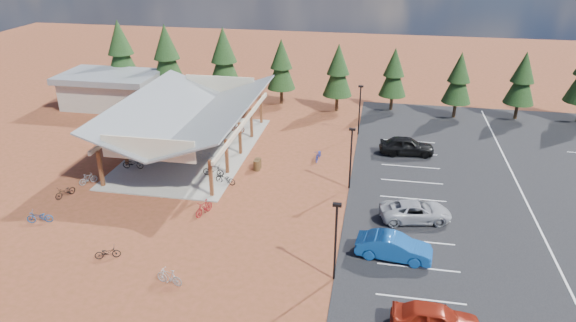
{
  "coord_description": "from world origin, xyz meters",
  "views": [
    {
      "loc": [
        6.87,
        -35.02,
        19.01
      ],
      "look_at": [
        -0.02,
        2.06,
        1.94
      ],
      "focal_mm": 32.0,
      "sensor_mm": 36.0,
      "label": 1
    }
  ],
  "objects": [
    {
      "name": "ground",
      "position": [
        0.0,
        0.0,
        0.0
      ],
      "size": [
        140.0,
        140.0,
        0.0
      ],
      "primitive_type": "plane",
      "color": "brown",
      "rests_on": "ground"
    },
    {
      "name": "asphalt_lot",
      "position": [
        18.5,
        3.0,
        0.02
      ],
      "size": [
        27.0,
        44.0,
        0.04
      ],
      "primitive_type": "cube",
      "color": "black",
      "rests_on": "ground"
    },
    {
      "name": "concrete_pad",
      "position": [
        -10.0,
        7.0,
        0.05
      ],
      "size": [
        10.6,
        18.6,
        0.1
      ],
      "primitive_type": "cube",
      "color": "gray",
      "rests_on": "ground"
    },
    {
      "name": "bike_pavilion",
      "position": [
        -10.0,
        7.0,
        3.82
      ],
      "size": [
        11.65,
        19.4,
        4.97
      ],
      "color": "#582619",
      "rests_on": "concrete_pad"
    },
    {
      "name": "outbuilding",
      "position": [
        -24.0,
        18.0,
        2.03
      ],
      "size": [
        11.0,
        7.0,
        3.9
      ],
      "color": "#ADA593",
      "rests_on": "ground"
    },
    {
      "name": "lamp_post_0",
      "position": [
        5.0,
        -10.0,
        2.98
      ],
      "size": [
        0.5,
        0.25,
        5.14
      ],
      "color": "black",
      "rests_on": "ground"
    },
    {
      "name": "lamp_post_1",
      "position": [
        5.0,
        2.0,
        2.98
      ],
      "size": [
        0.5,
        0.25,
        5.14
      ],
      "color": "black",
      "rests_on": "ground"
    },
    {
      "name": "lamp_post_2",
      "position": [
        5.0,
        14.0,
        2.98
      ],
      "size": [
        0.5,
        0.25,
        5.14
      ],
      "color": "black",
      "rests_on": "ground"
    },
    {
      "name": "trash_bin_0",
      "position": [
        -3.1,
        3.89,
        0.45
      ],
      "size": [
        0.6,
        0.6,
        0.9
      ],
      "primitive_type": "cylinder",
      "color": "#4A331A",
      "rests_on": "ground"
    },
    {
      "name": "trash_bin_1",
      "position": [
        -3.09,
        4.36,
        0.45
      ],
      "size": [
        0.6,
        0.6,
        0.9
      ],
      "primitive_type": "cylinder",
      "color": "#4A331A",
      "rests_on": "ground"
    },
    {
      "name": "pine_0",
      "position": [
        -24.39,
        22.26,
        5.69
      ],
      "size": [
        4.0,
        4.0,
        9.31
      ],
      "color": "#382314",
      "rests_on": "ground"
    },
    {
      "name": "pine_1",
      "position": [
        -18.04,
        21.17,
        5.62
      ],
      "size": [
        3.95,
        3.95,
        9.19
      ],
      "color": "#382314",
      "rests_on": "ground"
    },
    {
      "name": "pine_2",
      "position": [
        -11.08,
        21.2,
        5.52
      ],
      "size": [
        3.88,
        3.88,
        9.04
      ],
      "color": "#382314",
      "rests_on": "ground"
    },
    {
      "name": "pine_3",
      "position": [
        -4.62,
        22.57,
        4.7
      ],
      "size": [
        3.3,
        3.3,
        7.7
      ],
      "color": "#382314",
      "rests_on": "ground"
    },
    {
      "name": "pine_4",
      "position": [
        2.11,
        21.09,
        4.69
      ],
      "size": [
        3.3,
        3.3,
        7.68
      ],
      "color": "#382314",
      "rests_on": "ground"
    },
    {
      "name": "pine_5",
      "position": [
        8.24,
        22.59,
        4.38
      ],
      "size": [
        3.08,
        3.08,
        7.18
      ],
      "color": "#382314",
      "rests_on": "ground"
    },
    {
      "name": "pine_6",
      "position": [
        15.1,
        21.21,
        4.43
      ],
      "size": [
        3.12,
        3.12,
        7.27
      ],
      "color": "#382314",
      "rests_on": "ground"
    },
    {
      "name": "pine_7",
      "position": [
        21.68,
        21.92,
        4.54
      ],
      "size": [
        3.19,
        3.19,
        7.43
      ],
      "color": "#382314",
      "rests_on": "ground"
    },
    {
      "name": "bike_0",
      "position": [
        -13.64,
        2.07,
        0.58
      ],
      "size": [
        1.88,
        0.79,
        0.96
      ],
      "primitive_type": "imported",
      "rotation": [
        0.0,
        0.0,
        1.66
      ],
      "color": "black",
      "rests_on": "concrete_pad"
    },
    {
      "name": "bike_1",
      "position": [
        -12.61,
        5.98,
        0.64
      ],
      "size": [
        1.8,
        0.57,
        1.07
      ],
      "primitive_type": "imported",
      "rotation": [
        0.0,
        0.0,
        1.53
      ],
      "color": "gray",
      "rests_on": "concrete_pad"
    },
    {
      "name": "bike_2",
      "position": [
        -13.14,
        7.59,
        0.53
      ],
      "size": [
        1.72,
        0.97,
        0.86
      ],
      "primitive_type": "imported",
      "rotation": [
        0.0,
        0.0,
        1.83
      ],
      "color": "navy",
      "rests_on": "concrete_pad"
    },
    {
      "name": "bike_3",
      "position": [
        -13.63,
        13.31,
        0.58
      ],
      "size": [
        1.65,
        0.61,
        0.97
      ],
      "primitive_type": "imported",
      "rotation": [
        0.0,
        0.0,
        1.67
      ],
      "color": "maroon",
      "rests_on": "concrete_pad"
    },
    {
      "name": "bike_4",
      "position": [
        -6.39,
        2.0,
        0.58
      ],
      "size": [
        1.83,
        0.67,
        0.96
      ],
      "primitive_type": "imported",
      "rotation": [
        0.0,
        0.0,
        1.55
      ],
      "color": "black",
      "rests_on": "concrete_pad"
    },
    {
      "name": "bike_5",
      "position": [
        -7.85,
        4.54,
        0.64
      ],
      "size": [
        1.83,
        0.68,
        1.08
      ],
      "primitive_type": "imported",
      "rotation": [
        0.0,
        0.0,
        1.47
      ],
      "color": "gray",
      "rests_on": "concrete_pad"
    },
    {
      "name": "bike_6",
      "position": [
        -8.73,
        9.66,
        0.6
      ],
      "size": [
        1.94,
        0.76,
        1.01
      ],
      "primitive_type": "imported",
      "rotation": [
        0.0,
        0.0,
        1.62
      ],
      "color": "#1C468E",
      "rests_on": "concrete_pad"
    },
    {
      "name": "bike_7",
      "position": [
        -7.24,
        12.33,
        0.65
      ],
      "size": [
        1.9,
        1.07,
        1.1
      ],
      "primitive_type": "imported",
      "rotation": [
        0.0,
        0.0,
        1.25
      ],
      "color": "maroon",
      "rests_on": "concrete_pad"
    },
    {
      "name": "bike_8",
      "position": [
        -16.57,
        -3.54,
        0.45
      ],
      "size": [
        1.23,
        1.83,
        0.91
      ],
      "primitive_type": "imported",
      "rotation": [
        0.0,
        0.0,
        -0.4
      ],
      "color": "black",
      "rests_on": "ground"
    },
    {
      "name": "bike_9",
      "position": [
        -16.03,
        -1.16,
        0.46
      ],
      "size": [
        1.27,
        1.48,
        0.92
      ],
      "primitive_type": "imported",
      "rotation": [
        0.0,
        0.0,
        2.49
      ],
      "color": "gray",
      "rests_on": "ground"
    },
    {
      "name": "bike_10",
      "position": [
        -16.14,
        -7.39,
        0.47
      ],
      "size": [
        1.91,
        1.09,
        0.95
      ],
      "primitive_type": "imported",
      "rotation": [
        0.0,
        0.0,
        4.99
      ],
      "color": "#184D90",
      "rests_on": "ground"
    },
    {
      "name": "bike_11",
      "position": [
        -5.09,
        -4.14,
        0.55
      ],
      "size": [
        1.12,
        1.9,
        1.1
      ],
      "primitive_type": "imported",
      "rotation": [
        0.0,
        0.0,
        -0.35
      ],
      "color": "maroon",
      "rests_on": "ground"
    },
    {
      "name": "bike_12",
      "position": [
        -9.28,
        -10.49,
        0.42
      ],
      "size": [
        1.68,
        1.14,
        0.83
      ],
      "primitive_type": "imported",
      "rotation": [
        0.0,
        0.0,
        1.98
      ],
      "color": "black",
      "rests_on": "ground"
    },
    {
      "name": "bike_13",
      "position": [
        -4.42,
        -12.24,
        0.52
      ],
      "size": [
        1.8,
        0.85,
        1.04
      ],
      "primitive_type": "imported",
      "rotation": [
        0.0,
        0.0,
        4.5
      ],
      "color": "#9B9EA3",
      "rests_on": "ground"
    },
    {
      "name": "bike_14",
      "position": [
        1.85,
        7.0,
        0.49
      ],
      "size": [
        0.8,
        1.91,
        0.98
      ],
      "primitive_type": "imported",
      "rotation": [
        0.0,
        0.0,
        -0.08
      ],
      "color": "navy",
      "rests_on": "ground"
    },
    {
      "name": "bike_16",
      "position": [
        -4.99,
        0.85,
        0.47
      ],
      "size": [
        1.89,
        1.02,
        0.94
      ],
      "primitive_type": "imported",
      "rotation": [
        0.0,
        0.0,
        4.48
      ],
      "color": "black",
      "rests_on": "ground"
    },
    {
      "name": "car_0",
      "position": [
        10.55,
        -13.41,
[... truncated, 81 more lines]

